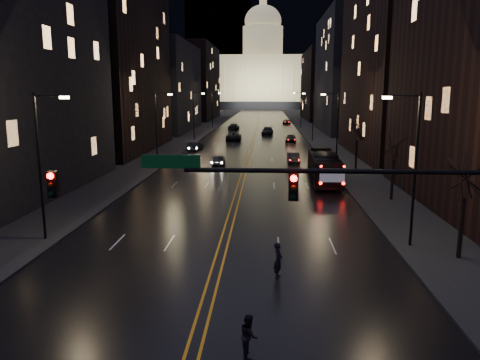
# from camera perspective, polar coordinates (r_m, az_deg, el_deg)

# --- Properties ---
(ground) EXTENTS (900.00, 900.00, 0.00)m
(ground) POSITION_cam_1_polar(r_m,az_deg,el_deg) (19.24, -4.82, -17.30)
(ground) COLOR black
(ground) RESTS_ON ground
(road) EXTENTS (20.00, 320.00, 0.02)m
(road) POSITION_cam_1_polar(r_m,az_deg,el_deg) (147.11, 2.27, 7.19)
(road) COLOR black
(road) RESTS_ON ground
(sidewalk_left) EXTENTS (8.00, 320.00, 0.16)m
(sidewalk_left) POSITION_cam_1_polar(r_m,az_deg,el_deg) (148.01, -3.20, 7.23)
(sidewalk_left) COLOR black
(sidewalk_left) RESTS_ON ground
(sidewalk_right) EXTENTS (8.00, 320.00, 0.16)m
(sidewalk_right) POSITION_cam_1_polar(r_m,az_deg,el_deg) (147.53, 7.75, 7.14)
(sidewalk_right) COLOR black
(sidewalk_right) RESTS_ON ground
(center_line) EXTENTS (0.62, 320.00, 0.01)m
(center_line) POSITION_cam_1_polar(r_m,az_deg,el_deg) (147.11, 2.27, 7.19)
(center_line) COLOR orange
(center_line) RESTS_ON road
(building_left_mid) EXTENTS (12.00, 30.00, 28.00)m
(building_left_mid) POSITION_cam_1_polar(r_m,az_deg,el_deg) (74.77, -15.58, 14.15)
(building_left_mid) COLOR black
(building_left_mid) RESTS_ON ground
(building_left_far) EXTENTS (12.00, 34.00, 20.00)m
(building_left_far) POSITION_cam_1_polar(r_m,az_deg,el_deg) (111.32, -9.13, 11.08)
(building_left_far) COLOR black
(building_left_far) RESTS_ON ground
(building_left_dist) EXTENTS (12.00, 40.00, 24.00)m
(building_left_dist) POSITION_cam_1_polar(r_m,az_deg,el_deg) (158.59, -5.41, 11.74)
(building_left_dist) COLOR black
(building_left_dist) RESTS_ON ground
(building_right_tall) EXTENTS (12.00, 30.00, 38.00)m
(building_right_tall) POSITION_cam_1_polar(r_m,az_deg,el_deg) (70.04, 19.54, 18.31)
(building_right_tall) COLOR black
(building_right_tall) RESTS_ON ground
(building_right_mid) EXTENTS (12.00, 34.00, 26.00)m
(building_right_mid) POSITION_cam_1_polar(r_m,az_deg,el_deg) (110.45, 13.19, 12.50)
(building_right_mid) COLOR black
(building_right_mid) RESTS_ON ground
(building_right_dist) EXTENTS (12.00, 40.00, 22.00)m
(building_right_dist) POSITION_cam_1_polar(r_m,az_deg,el_deg) (157.91, 10.15, 11.26)
(building_right_dist) COLOR black
(building_right_dist) RESTS_ON ground
(mountain_ridge) EXTENTS (520.00, 60.00, 130.00)m
(mountain_ridge) POSITION_cam_1_polar(r_m,az_deg,el_deg) (402.49, 9.02, 18.58)
(mountain_ridge) COLOR black
(mountain_ridge) RESTS_ON ground
(capitol) EXTENTS (90.00, 50.00, 58.50)m
(capitol) POSITION_cam_1_polar(r_m,az_deg,el_deg) (266.95, 2.76, 12.44)
(capitol) COLOR black
(capitol) RESTS_ON ground
(traffic_signal) EXTENTS (17.29, 0.45, 7.00)m
(traffic_signal) POSITION_cam_1_polar(r_m,az_deg,el_deg) (17.59, 14.34, -2.51)
(traffic_signal) COLOR black
(traffic_signal) RESTS_ON ground
(streetlamp_right_near) EXTENTS (2.13, 0.25, 9.00)m
(streetlamp_right_near) POSITION_cam_1_polar(r_m,az_deg,el_deg) (28.35, 20.27, 2.06)
(streetlamp_right_near) COLOR black
(streetlamp_right_near) RESTS_ON ground
(streetlamp_left_near) EXTENTS (2.13, 0.25, 9.00)m
(streetlamp_left_near) POSITION_cam_1_polar(r_m,az_deg,el_deg) (30.19, -22.98, 2.36)
(streetlamp_left_near) COLOR black
(streetlamp_left_near) RESTS_ON ground
(streetlamp_right_mid) EXTENTS (2.13, 0.25, 9.00)m
(streetlamp_right_mid) POSITION_cam_1_polar(r_m,az_deg,el_deg) (57.55, 11.61, 6.57)
(streetlamp_right_mid) COLOR black
(streetlamp_right_mid) RESTS_ON ground
(streetlamp_left_mid) EXTENTS (2.13, 0.25, 9.00)m
(streetlamp_left_mid) POSITION_cam_1_polar(r_m,az_deg,el_deg) (58.48, -10.00, 6.69)
(streetlamp_left_mid) COLOR black
(streetlamp_left_mid) RESTS_ON ground
(streetlamp_right_far) EXTENTS (2.13, 0.25, 9.00)m
(streetlamp_right_far) POSITION_cam_1_polar(r_m,az_deg,el_deg) (87.30, 8.78, 8.00)
(streetlamp_right_far) COLOR black
(streetlamp_right_far) RESTS_ON ground
(streetlamp_left_far) EXTENTS (2.13, 0.25, 9.00)m
(streetlamp_left_far) POSITION_cam_1_polar(r_m,az_deg,el_deg) (87.91, -5.54, 8.09)
(streetlamp_left_far) COLOR black
(streetlamp_left_far) RESTS_ON ground
(streetlamp_right_dist) EXTENTS (2.13, 0.25, 9.00)m
(streetlamp_right_dist) POSITION_cam_1_polar(r_m,az_deg,el_deg) (117.17, 7.38, 8.70)
(streetlamp_right_dist) COLOR black
(streetlamp_right_dist) RESTS_ON ground
(streetlamp_left_dist) EXTENTS (2.13, 0.25, 9.00)m
(streetlamp_left_dist) POSITION_cam_1_polar(r_m,az_deg,el_deg) (117.63, -3.31, 8.77)
(streetlamp_left_dist) COLOR black
(streetlamp_left_dist) RESTS_ON ground
(tree_right_near) EXTENTS (2.40, 2.40, 6.65)m
(tree_right_near) POSITION_cam_1_polar(r_m,az_deg,el_deg) (27.32, 25.79, 0.16)
(tree_right_near) COLOR black
(tree_right_near) RESTS_ON ground
(tree_right_mid) EXTENTS (2.40, 2.40, 6.65)m
(tree_right_mid) POSITION_cam_1_polar(r_m,az_deg,el_deg) (40.46, 18.30, 3.79)
(tree_right_mid) COLOR black
(tree_right_mid) RESTS_ON ground
(tree_right_far) EXTENTS (2.40, 2.40, 6.65)m
(tree_right_far) POSITION_cam_1_polar(r_m,az_deg,el_deg) (55.99, 14.10, 5.78)
(tree_right_far) COLOR black
(tree_right_far) RESTS_ON ground
(bus) EXTENTS (2.87, 11.10, 3.07)m
(bus) POSITION_cam_1_polar(r_m,az_deg,el_deg) (47.71, 10.20, 1.51)
(bus) COLOR black
(bus) RESTS_ON ground
(oncoming_car_a) EXTENTS (1.98, 4.27, 1.42)m
(oncoming_car_a) POSITION_cam_1_polar(r_m,az_deg,el_deg) (57.93, -2.63, 2.45)
(oncoming_car_a) COLOR black
(oncoming_car_a) RESTS_ON ground
(oncoming_car_b) EXTENTS (2.03, 4.46, 1.42)m
(oncoming_car_b) POSITION_cam_1_polar(r_m,az_deg,el_deg) (72.50, -5.53, 4.07)
(oncoming_car_b) COLOR black
(oncoming_car_b) RESTS_ON ground
(oncoming_car_c) EXTENTS (2.71, 5.84, 1.62)m
(oncoming_car_c) POSITION_cam_1_polar(r_m,az_deg,el_deg) (88.22, -0.77, 5.37)
(oncoming_car_c) COLOR black
(oncoming_car_c) RESTS_ON ground
(oncoming_car_d) EXTENTS (2.65, 5.66, 1.60)m
(oncoming_car_d) POSITION_cam_1_polar(r_m,az_deg,el_deg) (112.55, -0.79, 6.52)
(oncoming_car_d) COLOR black
(oncoming_car_d) RESTS_ON ground
(receding_car_a) EXTENTS (1.48, 4.16, 1.37)m
(receding_car_a) POSITION_cam_1_polar(r_m,az_deg,el_deg) (60.10, 6.54, 2.66)
(receding_car_a) COLOR black
(receding_car_a) RESTS_ON ground
(receding_car_b) EXTENTS (2.26, 4.81, 1.59)m
(receding_car_b) POSITION_cam_1_polar(r_m,az_deg,el_deg) (84.72, 6.23, 5.07)
(receding_car_b) COLOR black
(receding_car_b) RESTS_ON ground
(receding_car_c) EXTENTS (2.68, 5.78, 1.64)m
(receding_car_c) POSITION_cam_1_polar(r_m,az_deg,el_deg) (99.66, 3.37, 5.97)
(receding_car_c) COLOR black
(receding_car_c) RESTS_ON ground
(receding_car_d) EXTENTS (2.43, 4.83, 1.31)m
(receding_car_d) POSITION_cam_1_polar(r_m,az_deg,el_deg) (133.58, 5.71, 7.07)
(receding_car_d) COLOR black
(receding_car_d) RESTS_ON ground
(pedestrian_a) EXTENTS (0.57, 0.74, 1.80)m
(pedestrian_a) POSITION_cam_1_polar(r_m,az_deg,el_deg) (23.28, 4.68, -9.74)
(pedestrian_a) COLOR black
(pedestrian_a) RESTS_ON ground
(pedestrian_b) EXTENTS (0.54, 0.81, 1.53)m
(pedestrian_b) POSITION_cam_1_polar(r_m,az_deg,el_deg) (16.97, 1.10, -18.42)
(pedestrian_b) COLOR black
(pedestrian_b) RESTS_ON ground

